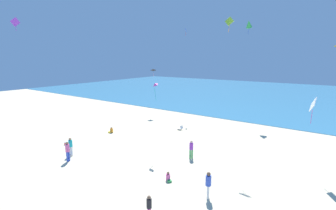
{
  "coord_description": "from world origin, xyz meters",
  "views": [
    {
      "loc": [
        11.72,
        -11.44,
        8.53
      ],
      "look_at": [
        0.0,
        5.44,
        4.42
      ],
      "focal_mm": 24.7,
      "sensor_mm": 36.0,
      "label": 1
    }
  ],
  "objects_px": {
    "person_5": "(208,183)",
    "kite_white": "(313,105)",
    "kite_blue": "(186,30)",
    "kite_black": "(153,70)",
    "kite_magenta": "(155,85)",
    "beach_chair_far_right": "(180,128)",
    "person_2": "(111,130)",
    "cooler_box": "(67,143)",
    "person_0": "(168,177)",
    "person_3": "(191,148)",
    "person_1": "(149,206)",
    "person_4": "(68,150)",
    "kite_green": "(249,24)",
    "kite_purple": "(15,22)",
    "kite_lime": "(229,22)",
    "person_6": "(71,145)"
  },
  "relations": [
    {
      "from": "kite_purple",
      "to": "kite_lime",
      "type": "bearing_deg",
      "value": 32.17
    },
    {
      "from": "person_4",
      "to": "kite_green",
      "type": "bearing_deg",
      "value": 61.9
    },
    {
      "from": "kite_lime",
      "to": "kite_white",
      "type": "xyz_separation_m",
      "value": [
        6.85,
        -0.54,
        -6.44
      ]
    },
    {
      "from": "kite_black",
      "to": "kite_purple",
      "type": "height_order",
      "value": "kite_purple"
    },
    {
      "from": "cooler_box",
      "to": "person_5",
      "type": "xyz_separation_m",
      "value": [
        15.74,
        -0.31,
        0.88
      ]
    },
    {
      "from": "beach_chair_far_right",
      "to": "person_6",
      "type": "height_order",
      "value": "person_6"
    },
    {
      "from": "beach_chair_far_right",
      "to": "person_2",
      "type": "height_order",
      "value": "person_2"
    },
    {
      "from": "cooler_box",
      "to": "kite_magenta",
      "type": "xyz_separation_m",
      "value": [
        8.35,
        3.89,
        6.14
      ]
    },
    {
      "from": "kite_lime",
      "to": "kite_black",
      "type": "bearing_deg",
      "value": 151.34
    },
    {
      "from": "kite_purple",
      "to": "kite_white",
      "type": "bearing_deg",
      "value": 22.66
    },
    {
      "from": "person_1",
      "to": "kite_purple",
      "type": "bearing_deg",
      "value": -71.38
    },
    {
      "from": "kite_black",
      "to": "kite_blue",
      "type": "relative_size",
      "value": 1.24
    },
    {
      "from": "person_6",
      "to": "person_0",
      "type": "bearing_deg",
      "value": 86.24
    },
    {
      "from": "beach_chair_far_right",
      "to": "kite_purple",
      "type": "bearing_deg",
      "value": 51.37
    },
    {
      "from": "cooler_box",
      "to": "person_6",
      "type": "xyz_separation_m",
      "value": [
        2.83,
        -1.34,
        0.82
      ]
    },
    {
      "from": "person_1",
      "to": "kite_white",
      "type": "xyz_separation_m",
      "value": [
        6.41,
        11.12,
        4.43
      ]
    },
    {
      "from": "person_5",
      "to": "kite_white",
      "type": "relative_size",
      "value": 0.87
    },
    {
      "from": "kite_white",
      "to": "kite_blue",
      "type": "bearing_deg",
      "value": 147.4
    },
    {
      "from": "kite_magenta",
      "to": "person_3",
      "type": "bearing_deg",
      "value": 6.02
    },
    {
      "from": "person_1",
      "to": "person_6",
      "type": "distance_m",
      "value": 11.45
    },
    {
      "from": "cooler_box",
      "to": "kite_green",
      "type": "height_order",
      "value": "kite_green"
    },
    {
      "from": "person_3",
      "to": "person_1",
      "type": "bearing_deg",
      "value": 144.41
    },
    {
      "from": "person_0",
      "to": "kite_magenta",
      "type": "height_order",
      "value": "kite_magenta"
    },
    {
      "from": "kite_black",
      "to": "person_0",
      "type": "bearing_deg",
      "value": -48.94
    },
    {
      "from": "person_3",
      "to": "person_4",
      "type": "distance_m",
      "value": 10.5
    },
    {
      "from": "cooler_box",
      "to": "person_0",
      "type": "distance_m",
      "value": 12.52
    },
    {
      "from": "person_5",
      "to": "kite_magenta",
      "type": "relative_size",
      "value": 1.05
    },
    {
      "from": "person_4",
      "to": "kite_green",
      "type": "xyz_separation_m",
      "value": [
        7.7,
        23.0,
        12.18
      ]
    },
    {
      "from": "person_2",
      "to": "person_5",
      "type": "distance_m",
      "value": 15.98
    },
    {
      "from": "person_1",
      "to": "kite_black",
      "type": "distance_m",
      "value": 25.71
    },
    {
      "from": "kite_magenta",
      "to": "kite_blue",
      "type": "relative_size",
      "value": 1.48
    },
    {
      "from": "kite_black",
      "to": "kite_purple",
      "type": "relative_size",
      "value": 1.15
    },
    {
      "from": "person_0",
      "to": "person_6",
      "type": "relative_size",
      "value": 0.41
    },
    {
      "from": "person_3",
      "to": "person_5",
      "type": "bearing_deg",
      "value": 170.03
    },
    {
      "from": "person_0",
      "to": "person_2",
      "type": "bearing_deg",
      "value": -172.76
    },
    {
      "from": "kite_green",
      "to": "kite_lime",
      "type": "xyz_separation_m",
      "value": [
        2.14,
        -13.07,
        -1.49
      ]
    },
    {
      "from": "kite_green",
      "to": "kite_lime",
      "type": "bearing_deg",
      "value": -80.72
    },
    {
      "from": "kite_lime",
      "to": "beach_chair_far_right",
      "type": "bearing_deg",
      "value": 155.57
    },
    {
      "from": "person_4",
      "to": "kite_purple",
      "type": "xyz_separation_m",
      "value": [
        -6.24,
        -0.18,
        10.77
      ]
    },
    {
      "from": "kite_blue",
      "to": "kite_lime",
      "type": "distance_m",
      "value": 14.99
    },
    {
      "from": "person_1",
      "to": "person_2",
      "type": "relative_size",
      "value": 2.04
    },
    {
      "from": "person_0",
      "to": "person_6",
      "type": "bearing_deg",
      "value": -141.01
    },
    {
      "from": "kite_black",
      "to": "kite_magenta",
      "type": "height_order",
      "value": "kite_black"
    },
    {
      "from": "person_0",
      "to": "kite_green",
      "type": "xyz_separation_m",
      "value": [
        -1.11,
        20.8,
        12.93
      ]
    },
    {
      "from": "person_5",
      "to": "person_2",
      "type": "bearing_deg",
      "value": 137.64
    },
    {
      "from": "cooler_box",
      "to": "kite_magenta",
      "type": "bearing_deg",
      "value": 24.97
    },
    {
      "from": "kite_magenta",
      "to": "kite_white",
      "type": "xyz_separation_m",
      "value": [
        12.04,
        3.33,
        -1.02
      ]
    },
    {
      "from": "cooler_box",
      "to": "kite_blue",
      "type": "distance_m",
      "value": 22.41
    },
    {
      "from": "cooler_box",
      "to": "person_5",
      "type": "bearing_deg",
      "value": -1.13
    },
    {
      "from": "kite_black",
      "to": "kite_green",
      "type": "bearing_deg",
      "value": 21.33
    }
  ]
}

